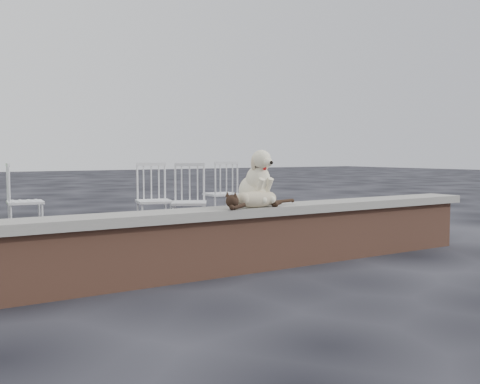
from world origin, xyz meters
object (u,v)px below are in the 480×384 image
chair_b (154,200)px  dog (254,177)px  cat (256,198)px  chair_e (25,201)px  chair_d (189,201)px  chair_c (221,193)px

chair_b → dog: bearing=-77.0°
cat → chair_e: size_ratio=1.04×
chair_b → chair_d: (0.27, -0.45, 0.00)m
chair_b → chair_e: bearing=165.3°
cat → chair_c: chair_c is taller
chair_b → chair_e: 1.60m
chair_c → dog: bearing=69.6°
dog → chair_e: dog is taller
chair_c → chair_b: bearing=28.9°
cat → chair_b: bearing=83.0°
cat → chair_d: (0.37, 2.01, -0.19)m
chair_c → cat: bearing=69.4°
cat → chair_b: size_ratio=1.04×
chair_c → chair_d: bearing=49.0°
dog → cat: size_ratio=0.53×
chair_d → chair_c: bearing=74.3°
chair_d → cat: bearing=-70.5°
chair_c → chair_e: bearing=1.5°
chair_c → chair_d: 1.50m
cat → chair_c: 3.38m
dog → chair_e: (-1.38, 3.06, -0.37)m
dog → cat: bearing=-122.7°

